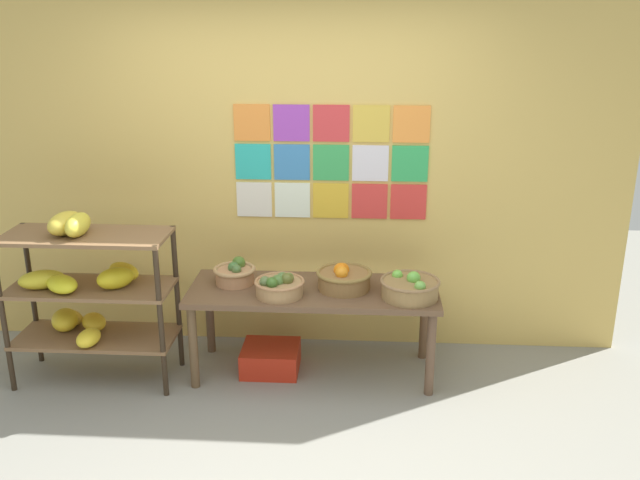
# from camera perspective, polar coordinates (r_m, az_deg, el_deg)

# --- Properties ---
(ground) EXTENTS (9.23, 9.23, 0.00)m
(ground) POSITION_cam_1_polar(r_m,az_deg,el_deg) (3.97, -4.55, -18.65)
(ground) COLOR gray
(back_wall_with_art) EXTENTS (4.77, 0.07, 2.69)m
(back_wall_with_art) POSITION_cam_1_polar(r_m,az_deg,el_deg) (4.92, -2.25, 6.14)
(back_wall_with_art) COLOR #D8B359
(back_wall_with_art) RESTS_ON ground
(banana_shelf_unit) EXTENTS (1.06, 0.52, 1.18)m
(banana_shelf_unit) POSITION_cam_1_polar(r_m,az_deg,el_deg) (4.79, -18.93, -3.54)
(banana_shelf_unit) COLOR #322619
(banana_shelf_unit) RESTS_ON ground
(display_table) EXTENTS (1.67, 0.63, 0.62)m
(display_table) POSITION_cam_1_polar(r_m,az_deg,el_deg) (4.65, -0.55, -4.87)
(display_table) COLOR brown
(display_table) RESTS_ON ground
(fruit_basket_back_left) EXTENTS (0.29, 0.29, 0.17)m
(fruit_basket_back_left) POSITION_cam_1_polar(r_m,az_deg,el_deg) (4.72, -7.07, -2.75)
(fruit_basket_back_left) COLOR tan
(fruit_basket_back_left) RESTS_ON display_table
(fruit_basket_back_right) EXTENTS (0.37, 0.37, 0.18)m
(fruit_basket_back_right) POSITION_cam_1_polar(r_m,az_deg,el_deg) (4.60, 1.99, -3.16)
(fruit_basket_back_right) COLOR olive
(fruit_basket_back_right) RESTS_ON display_table
(fruit_basket_left) EXTENTS (0.39, 0.39, 0.18)m
(fruit_basket_left) POSITION_cam_1_polar(r_m,az_deg,el_deg) (4.49, 7.48, -3.89)
(fruit_basket_left) COLOR olive
(fruit_basket_left) RESTS_ON display_table
(fruit_basket_centre) EXTENTS (0.33, 0.33, 0.16)m
(fruit_basket_centre) POSITION_cam_1_polar(r_m,az_deg,el_deg) (4.49, -3.38, -3.80)
(fruit_basket_centre) COLOR #A47D50
(fruit_basket_centre) RESTS_ON display_table
(produce_crate_under_table) EXTENTS (0.39, 0.35, 0.18)m
(produce_crate_under_table) POSITION_cam_1_polar(r_m,az_deg,el_deg) (4.88, -4.11, -9.76)
(produce_crate_under_table) COLOR red
(produce_crate_under_table) RESTS_ON ground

